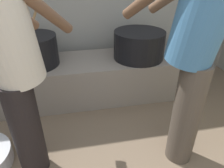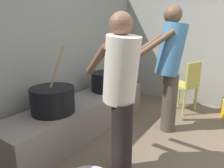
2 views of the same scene
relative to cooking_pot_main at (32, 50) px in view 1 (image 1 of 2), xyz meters
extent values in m
cube|color=slate|center=(0.54, 0.00, -0.37)|extent=(2.42, 0.60, 0.45)
cylinder|color=black|center=(0.00, 0.00, 0.00)|extent=(0.50, 0.50, 0.30)
cylinder|color=#937047|center=(0.09, 0.00, 0.35)|extent=(0.25, 0.07, 0.51)
cylinder|color=black|center=(1.09, -0.03, 0.00)|extent=(0.53, 0.53, 0.29)
cylinder|color=#4C4238|center=(1.15, -1.01, -0.19)|extent=(0.20, 0.20, 0.81)
cylinder|color=teal|center=(1.13, -0.99, 0.54)|extent=(0.46, 0.49, 0.69)
cylinder|color=black|center=(0.03, -0.91, -0.23)|extent=(0.20, 0.20, 0.73)
cylinder|color=beige|center=(0.05, -0.88, 0.43)|extent=(0.45, 0.48, 0.63)
cylinder|color=brown|center=(0.27, -0.75, 0.50)|extent=(0.28, 0.43, 0.34)
cylinder|color=brown|center=(0.04, -0.62, 0.50)|extent=(0.28, 0.43, 0.34)
camera|label=1|loc=(0.39, -2.08, 0.76)|focal=33.83mm
camera|label=2|loc=(-1.41, -1.73, 0.75)|focal=31.25mm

